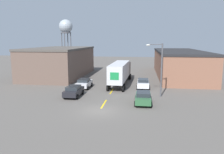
{
  "coord_description": "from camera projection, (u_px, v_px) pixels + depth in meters",
  "views": [
    {
      "loc": [
        4.62,
        -22.92,
        7.78
      ],
      "look_at": [
        0.24,
        8.17,
        2.45
      ],
      "focal_mm": 35.0,
      "sensor_mm": 36.0,
      "label": 1
    }
  ],
  "objects": [
    {
      "name": "semi_truck",
      "position": [
        121.0,
        71.0,
        38.71
      ],
      "size": [
        3.12,
        13.59,
        3.92
      ],
      "rotation": [
        0.0,
        0.0,
        -0.04
      ],
      "color": "black",
      "rests_on": "ground_plane"
    },
    {
      "name": "warehouse_right",
      "position": [
        179.0,
        63.0,
        47.66
      ],
      "size": [
        9.34,
        26.79,
        5.55
      ],
      "color": "brown",
      "rests_on": "ground_plane"
    },
    {
      "name": "water_tower",
      "position": [
        66.0,
        27.0,
        71.97
      ],
      "size": [
        4.45,
        4.45,
        14.47
      ],
      "color": "#47474C",
      "rests_on": "ground_plane"
    },
    {
      "name": "road_centerline",
      "position": [
        112.0,
        91.0,
        33.64
      ],
      "size": [
        0.2,
        17.5,
        0.01
      ],
      "color": "gold",
      "rests_on": "ground_plane"
    },
    {
      "name": "parked_car_right_mid",
      "position": [
        143.0,
        83.0,
        35.7
      ],
      "size": [
        2.07,
        4.27,
        1.52
      ],
      "color": "silver",
      "rests_on": "ground_plane"
    },
    {
      "name": "ground_plane",
      "position": [
        100.0,
        111.0,
        24.31
      ],
      "size": [
        160.0,
        160.0,
        0.0
      ],
      "primitive_type": "plane",
      "color": "#56514C"
    },
    {
      "name": "parked_car_left_near",
      "position": [
        74.0,
        91.0,
        30.34
      ],
      "size": [
        2.07,
        4.27,
        1.52
      ],
      "color": "black",
      "rests_on": "ground_plane"
    },
    {
      "name": "parked_car_left_far",
      "position": [
        84.0,
        83.0,
        35.74
      ],
      "size": [
        2.07,
        4.27,
        1.52
      ],
      "color": "silver",
      "rests_on": "ground_plane"
    },
    {
      "name": "parked_car_right_near",
      "position": [
        143.0,
        97.0,
        26.87
      ],
      "size": [
        2.07,
        4.27,
        1.52
      ],
      "color": "#2D5B38",
      "rests_on": "ground_plane"
    },
    {
      "name": "street_lamp",
      "position": [
        160.0,
        66.0,
        29.66
      ],
      "size": [
        2.28,
        0.32,
        7.36
      ],
      "color": "#4C4C51",
      "rests_on": "ground_plane"
    },
    {
      "name": "warehouse_left",
      "position": [
        60.0,
        62.0,
        47.25
      ],
      "size": [
        10.56,
        19.8,
        6.18
      ],
      "color": "brown",
      "rests_on": "ground_plane"
    }
  ]
}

